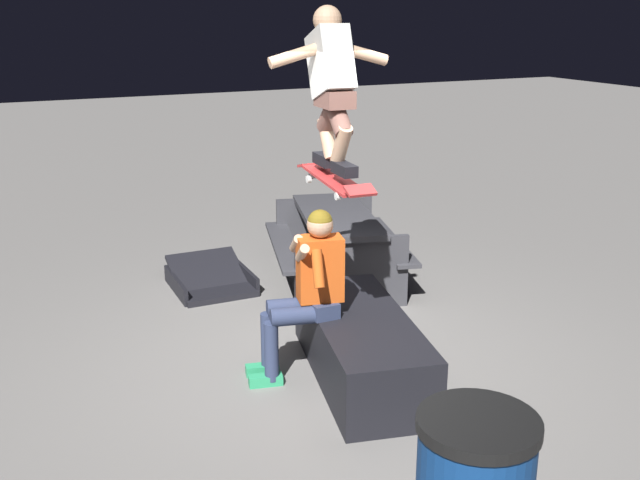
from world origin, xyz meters
TOP-DOWN VIEW (x-y plane):
  - ground_plane at (0.00, 0.00)m, footprint 40.00×40.00m
  - ledge_box_main at (-0.25, -0.18)m, footprint 1.90×1.07m
  - person_sitting_on_ledge at (-0.04, 0.20)m, footprint 0.59×0.78m
  - skateboard at (-0.23, 0.06)m, footprint 1.03×0.27m
  - skater_airborne at (-0.17, 0.05)m, footprint 0.63×0.89m
  - kicker_ramp at (2.13, 0.32)m, footprint 0.92×0.78m
  - picnic_table_back at (1.76, -0.95)m, footprint 2.00×1.75m

SIDE VIEW (x-z plane):
  - ground_plane at x=0.00m, z-range 0.00..0.00m
  - kicker_ramp at x=2.13m, z-range -0.12..0.24m
  - ledge_box_main at x=-0.25m, z-range 0.00..0.51m
  - picnic_table_back at x=1.76m, z-range 0.12..0.87m
  - person_sitting_on_ledge at x=-0.04m, z-range 0.08..1.43m
  - skateboard at x=-0.23m, z-range 1.54..1.67m
  - skater_airborne at x=-0.17m, z-range 1.73..2.85m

